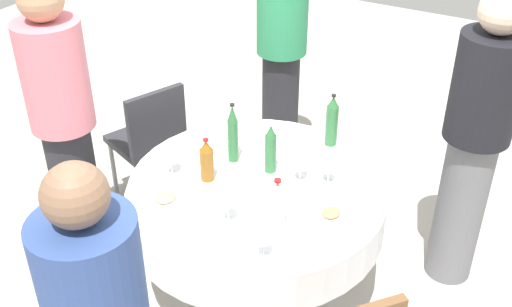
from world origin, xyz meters
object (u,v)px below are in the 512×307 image
object	(u,v)px
bottle_amber_outer	(207,161)
wine_glass_south	(170,155)
wine_glass_rear	(228,201)
person_outer	(64,125)
bottle_green_far	(233,135)
dining_table	(256,205)
chair_south	(150,136)
bottle_clear_mid	(277,206)
plate_left	(331,215)
wine_glass_front	(264,238)
bottle_green_near	(332,121)
wine_glass_near	(329,167)
wine_glass_west	(301,164)
plate_rear	(166,199)
person_front	(281,56)
person_far	(475,140)
bottle_green_front	(271,149)

from	to	relation	value
bottle_amber_outer	wine_glass_south	world-z (taller)	bottle_amber_outer
wine_glass_rear	person_outer	bearing A→B (deg)	85.43
wine_glass_south	bottle_green_far	bearing A→B (deg)	-38.01
dining_table	chair_south	xyz separation A→B (m)	(0.38, 0.99, -0.07)
bottle_clear_mid	plate_left	distance (m)	0.29
dining_table	wine_glass_front	size ratio (longest dim) A/B	9.53
bottle_green_near	wine_glass_near	world-z (taller)	bottle_green_near
wine_glass_west	wine_glass_rear	bearing A→B (deg)	162.93
wine_glass_near	plate_rear	bearing A→B (deg)	131.47
bottle_amber_outer	person_front	xyz separation A→B (m)	(1.35, 0.29, -0.00)
person_far	bottle_green_front	bearing A→B (deg)	-94.78
wine_glass_rear	plate_left	xyz separation A→B (m)	(0.26, -0.40, -0.10)
bottle_amber_outer	wine_glass_west	distance (m)	0.47
wine_glass_near	chair_south	world-z (taller)	chair_south
wine_glass_south	plate_rear	world-z (taller)	wine_glass_south
bottle_green_front	wine_glass_near	bearing A→B (deg)	-79.16
wine_glass_near	bottle_clear_mid	bearing A→B (deg)	173.12
bottle_clear_mid	person_far	size ratio (longest dim) A/B	0.16
wine_glass_south	wine_glass_rear	world-z (taller)	wine_glass_south
wine_glass_near	plate_left	size ratio (longest dim) A/B	0.60
wine_glass_rear	plate_left	size ratio (longest dim) A/B	0.72
wine_glass_rear	dining_table	bearing A→B (deg)	7.23
wine_glass_west	chair_south	bearing A→B (deg)	77.89
plate_rear	person_outer	size ratio (longest dim) A/B	0.15
plate_left	wine_glass_near	bearing A→B (deg)	26.61
dining_table	wine_glass_near	size ratio (longest dim) A/B	10.39
bottle_amber_outer	wine_glass_rear	size ratio (longest dim) A/B	1.56
wine_glass_rear	plate_rear	bearing A→B (deg)	94.28
bottle_green_far	wine_glass_front	size ratio (longest dim) A/B	2.43
plate_left	wine_glass_rear	bearing A→B (deg)	122.60
wine_glass_west	plate_rear	world-z (taller)	wine_glass_west
person_front	person_outer	bearing A→B (deg)	-131.51
person_far	bottle_amber_outer	bearing A→B (deg)	-92.26
bottle_green_front	chair_south	world-z (taller)	bottle_green_front
bottle_green_near	wine_glass_rear	world-z (taller)	bottle_green_near
bottle_green_far	wine_glass_rear	world-z (taller)	bottle_green_far
bottle_green_far	chair_south	xyz separation A→B (m)	(0.26, 0.79, -0.38)
wine_glass_rear	person_front	bearing A→B (deg)	19.24
person_outer	wine_glass_south	bearing A→B (deg)	-94.61
bottle_green_far	bottle_green_front	xyz separation A→B (m)	(0.01, -0.22, -0.03)
person_far	bottle_green_far	bearing A→B (deg)	-99.91
bottle_clear_mid	wine_glass_near	world-z (taller)	bottle_clear_mid
wine_glass_near	plate_left	bearing A→B (deg)	-153.39
wine_glass_front	bottle_green_front	bearing A→B (deg)	25.99
dining_table	bottle_clear_mid	world-z (taller)	bottle_clear_mid
person_front	bottle_amber_outer	bearing A→B (deg)	-100.33
person_far	plate_rear	bearing A→B (deg)	-86.02
bottle_amber_outer	wine_glass_south	bearing A→B (deg)	105.01
dining_table	bottle_amber_outer	world-z (taller)	bottle_amber_outer
person_front	plate_left	bearing A→B (deg)	-76.47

